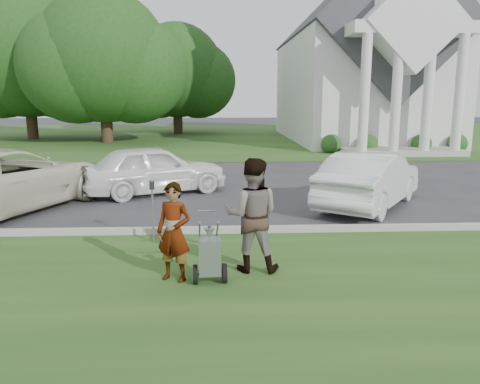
{
  "coord_description": "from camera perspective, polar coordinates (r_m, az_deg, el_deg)",
  "views": [
    {
      "loc": [
        -0.64,
        -9.47,
        2.98
      ],
      "look_at": [
        -0.2,
        0.0,
        1.05
      ],
      "focal_mm": 35.0,
      "sensor_mm": 36.0,
      "label": 1
    }
  ],
  "objects": [
    {
      "name": "ground",
      "position": [
        9.94,
        1.18,
        -5.92
      ],
      "size": [
        120.0,
        120.0,
        0.0
      ],
      "primitive_type": "plane",
      "color": "#333335",
      "rests_on": "ground"
    },
    {
      "name": "grass_strip",
      "position": [
        7.15,
        2.81,
        -13.09
      ],
      "size": [
        80.0,
        7.0,
        0.01
      ],
      "primitive_type": "cube",
      "color": "#224A19",
      "rests_on": "ground"
    },
    {
      "name": "church_lawn",
      "position": [
        36.59,
        -1.64,
        6.85
      ],
      "size": [
        80.0,
        30.0,
        0.01
      ],
      "primitive_type": "cube",
      "color": "#224A19",
      "rests_on": "ground"
    },
    {
      "name": "curb",
      "position": [
        10.45,
        0.98,
        -4.62
      ],
      "size": [
        80.0,
        0.18,
        0.15
      ],
      "primitive_type": "cube",
      "color": "#9E9E93",
      "rests_on": "ground"
    },
    {
      "name": "church",
      "position": [
        34.1,
        14.37,
        16.15
      ],
      "size": [
        9.19,
        19.0,
        24.1
      ],
      "color": "white",
      "rests_on": "ground"
    },
    {
      "name": "tree_left",
      "position": [
        32.38,
        -16.35,
        14.84
      ],
      "size": [
        10.63,
        8.4,
        9.71
      ],
      "color": "#332316",
      "rests_on": "ground"
    },
    {
      "name": "tree_far",
      "position": [
        37.06,
        -24.64,
        14.71
      ],
      "size": [
        11.64,
        9.2,
        10.73
      ],
      "color": "#332316",
      "rests_on": "ground"
    },
    {
      "name": "tree_back",
      "position": [
        39.64,
        -7.74,
        13.94
      ],
      "size": [
        9.61,
        7.6,
        8.89
      ],
      "color": "#332316",
      "rests_on": "ground"
    },
    {
      "name": "striping_cart",
      "position": [
        7.63,
        -3.71,
        -7.99
      ],
      "size": [
        0.56,
        1.1,
        1.01
      ],
      "rotation": [
        0.0,
        0.0,
        0.06
      ],
      "color": "black",
      "rests_on": "ground"
    },
    {
      "name": "person_left",
      "position": [
        7.68,
        -8.07,
        -4.96
      ],
      "size": [
        0.7,
        0.59,
        1.63
      ],
      "primitive_type": "imported",
      "rotation": [
        0.0,
        0.0,
        -0.4
      ],
      "color": "#999999",
      "rests_on": "ground"
    },
    {
      "name": "person_right",
      "position": [
        8.0,
        1.48,
        -2.93
      ],
      "size": [
        1.04,
        0.86,
        1.97
      ],
      "primitive_type": "imported",
      "rotation": [
        0.0,
        0.0,
        3.02
      ],
      "color": "#999999",
      "rests_on": "ground"
    },
    {
      "name": "parking_meter_near",
      "position": [
        9.7,
        -10.62,
        -1.44
      ],
      "size": [
        0.1,
        0.09,
        1.33
      ],
      "color": "gray",
      "rests_on": "ground"
    },
    {
      "name": "car_a",
      "position": [
        13.85,
        -26.78,
        1.39
      ],
      "size": [
        4.91,
        6.65,
        1.68
      ],
      "primitive_type": "imported",
      "rotation": [
        0.0,
        0.0,
        2.74
      ],
      "color": "beige",
      "rests_on": "ground"
    },
    {
      "name": "car_b",
      "position": [
        14.83,
        -10.47,
        2.75
      ],
      "size": [
        4.84,
        3.58,
        1.53
      ],
      "primitive_type": "imported",
      "rotation": [
        0.0,
        0.0,
        2.02
      ],
      "color": "white",
      "rests_on": "ground"
    },
    {
      "name": "car_d",
      "position": [
        13.3,
        15.55,
        1.48
      ],
      "size": [
        3.96,
        4.68,
        1.52
      ],
      "primitive_type": "imported",
      "rotation": [
        0.0,
        0.0,
        2.53
      ],
      "color": "silver",
      "rests_on": "ground"
    }
  ]
}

